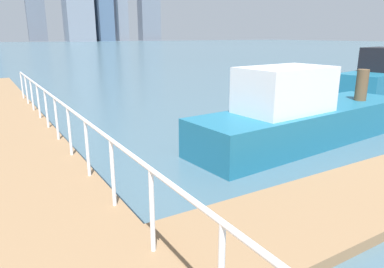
# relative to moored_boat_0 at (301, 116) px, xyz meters

# --- Properties ---
(ground_plane) EXTENTS (300.00, 300.00, 0.00)m
(ground_plane) POSITION_rel_moored_boat_0_xyz_m (-2.81, 7.59, -0.75)
(ground_plane) COLOR #476675
(boardwalk_railing) EXTENTS (0.06, 26.29, 1.08)m
(boardwalk_railing) POSITION_rel_moored_boat_0_xyz_m (-5.96, -3.81, 0.47)
(boardwalk_railing) COLOR white
(boardwalk_railing) RESTS_ON boardwalk
(dock_piling_0) EXTENTS (0.34, 0.34, 1.92)m
(dock_piling_0) POSITION_rel_moored_boat_0_xyz_m (2.43, -0.08, 0.21)
(dock_piling_0) COLOR brown
(dock_piling_0) RESTS_ON ground_plane
(moored_boat_0) EXTENTS (7.48, 2.43, 2.14)m
(moored_boat_0) POSITION_rel_moored_boat_0_xyz_m (0.00, 0.00, 0.00)
(moored_boat_0) COLOR #1E6B8C
(moored_boat_0) RESTS_ON ground_plane
(moored_boat_2) EXTENTS (5.44, 2.90, 2.30)m
(moored_boat_2) POSITION_rel_moored_boat_0_xyz_m (9.72, 3.82, 0.13)
(moored_boat_2) COLOR #1E6B8C
(moored_boat_2) RESTS_ON ground_plane
(skyline_tower_7) EXTENTS (10.20, 7.56, 36.39)m
(skyline_tower_7) POSITION_rel_moored_boat_0_xyz_m (71.20, 165.00, 17.45)
(skyline_tower_7) COLOR slate
(skyline_tower_7) RESTS_ON ground_plane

